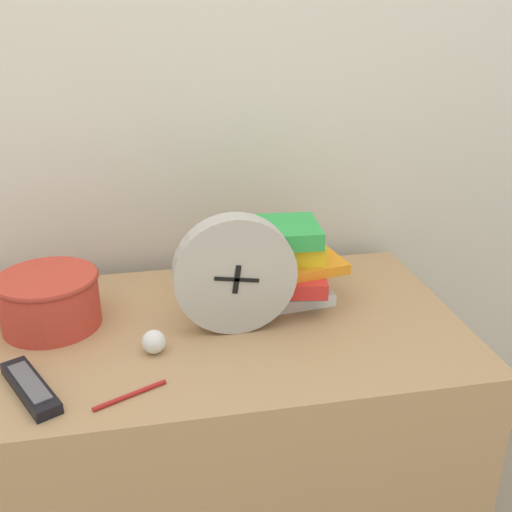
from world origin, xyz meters
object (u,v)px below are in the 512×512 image
tv_remote (30,387)px  pen (130,395)px  desk_clock (235,275)px  crumpled_paper_ball (154,342)px  book_stack (276,264)px  basket (49,298)px

tv_remote → pen: size_ratio=1.46×
pen → desk_clock: bearing=41.9°
tv_remote → crumpled_paper_ball: (0.21, 0.09, 0.01)m
book_stack → tv_remote: (-0.49, -0.25, -0.08)m
basket → pen: bearing=-60.8°
desk_clock → basket: (-0.37, 0.09, -0.06)m
book_stack → crumpled_paper_ball: size_ratio=6.31×
book_stack → crumpled_paper_ball: (-0.27, -0.16, -0.07)m
pen → crumpled_paper_ball: bearing=71.1°
tv_remote → basket: bearing=87.3°
basket → pen: (0.16, -0.28, -0.06)m
desk_clock → crumpled_paper_ball: 0.20m
crumpled_paper_ball → basket: bearing=144.1°
desk_clock → book_stack: 0.15m
book_stack → tv_remote: size_ratio=1.59×
book_stack → basket: book_stack is taller
crumpled_paper_ball → pen: size_ratio=0.37×
basket → crumpled_paper_ball: size_ratio=4.50×
book_stack → tv_remote: bearing=-152.8°
desk_clock → tv_remote: size_ratio=1.34×
desk_clock → basket: size_ratio=1.18×
book_stack → pen: size_ratio=2.33×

